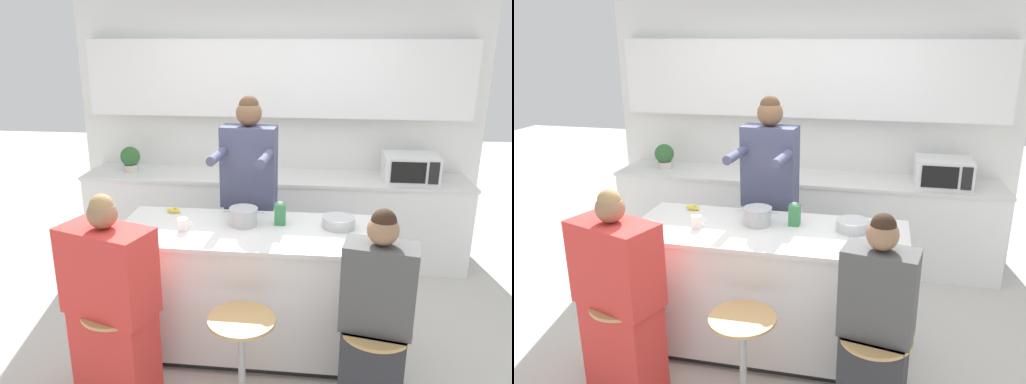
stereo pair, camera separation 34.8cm
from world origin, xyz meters
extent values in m
plane|color=beige|center=(0.00, 0.00, 0.00)|extent=(16.00, 16.00, 0.00)
cube|color=silver|center=(0.00, 1.92, 1.35)|extent=(4.13, 0.06, 2.70)
cube|color=white|center=(0.00, 1.81, 1.83)|extent=(3.80, 0.16, 0.75)
cube|color=white|center=(0.00, 1.58, 0.43)|extent=(3.80, 0.57, 0.86)
cube|color=silver|center=(0.00, 1.58, 0.87)|extent=(3.83, 0.60, 0.03)
cube|color=black|center=(0.00, 0.00, 0.03)|extent=(1.82, 0.66, 0.06)
cube|color=white|center=(0.00, 0.00, 0.48)|extent=(1.90, 0.74, 0.85)
cube|color=silver|center=(0.00, 0.00, 0.92)|extent=(1.94, 0.78, 0.03)
cylinder|color=#B7BABC|center=(-0.78, -0.67, 0.32)|extent=(0.04, 0.04, 0.61)
cylinder|color=tan|center=(-0.78, -0.67, 0.63)|extent=(0.41, 0.41, 0.02)
cylinder|color=#B7BABC|center=(0.00, -0.67, 0.32)|extent=(0.04, 0.04, 0.61)
cylinder|color=tan|center=(0.00, -0.67, 0.63)|extent=(0.41, 0.41, 0.02)
cylinder|color=#B7BABC|center=(0.78, -0.70, 0.32)|extent=(0.04, 0.04, 0.61)
cylinder|color=tan|center=(0.78, -0.70, 0.63)|extent=(0.41, 0.41, 0.02)
cube|color=#383842|center=(-0.12, 0.60, 0.46)|extent=(0.38, 0.25, 0.91)
cube|color=#474C6B|center=(-0.12, 0.60, 1.24)|extent=(0.45, 0.25, 0.65)
cylinder|color=#474C6B|center=(-0.32, 0.33, 1.38)|extent=(0.10, 0.36, 0.07)
cylinder|color=#474C6B|center=(0.04, 0.30, 1.38)|extent=(0.10, 0.36, 0.07)
sphere|color=brown|center=(-0.12, 0.60, 1.66)|extent=(0.22, 0.22, 0.20)
sphere|color=#513823|center=(-0.12, 0.60, 1.72)|extent=(0.17, 0.17, 0.16)
cube|color=red|center=(-0.79, -0.68, 0.32)|extent=(0.56, 0.41, 0.64)
cube|color=red|center=(-0.79, -0.68, 0.91)|extent=(0.61, 0.45, 0.54)
sphere|color=#936B4C|center=(-0.79, -0.68, 1.27)|extent=(0.22, 0.22, 0.18)
sphere|color=#A37F51|center=(-0.79, -0.68, 1.32)|extent=(0.18, 0.18, 0.14)
cube|color=#333338|center=(0.77, -0.68, 0.32)|extent=(0.40, 0.33, 0.64)
cube|color=#4C4C4C|center=(0.77, -0.68, 0.90)|extent=(0.44, 0.29, 0.51)
sphere|color=#936B4C|center=(0.77, -0.68, 1.24)|extent=(0.20, 0.20, 0.17)
sphere|color=black|center=(0.77, -0.68, 1.29)|extent=(0.16, 0.16, 0.14)
cylinder|color=#B7BABC|center=(-0.09, 0.07, 1.00)|extent=(0.19, 0.19, 0.12)
cylinder|color=#B7BABC|center=(-0.09, 0.07, 1.06)|extent=(0.21, 0.21, 0.01)
cylinder|color=#B7BABC|center=(-0.21, 0.07, 1.04)|extent=(0.05, 0.01, 0.01)
cylinder|color=#B7BABC|center=(0.03, 0.07, 1.04)|extent=(0.05, 0.01, 0.01)
cylinder|color=#B7BABC|center=(0.58, 0.11, 0.98)|extent=(0.23, 0.23, 0.08)
cylinder|color=white|center=(-0.76, -0.28, 0.99)|extent=(0.08, 0.08, 0.09)
torus|color=white|center=(-0.70, -0.28, 0.99)|extent=(0.04, 0.01, 0.04)
cylinder|color=white|center=(-0.49, -0.08, 0.98)|extent=(0.07, 0.07, 0.09)
torus|color=white|center=(-0.44, -0.08, 0.99)|extent=(0.04, 0.01, 0.04)
ellipsoid|color=yellow|center=(-0.66, 0.25, 0.96)|extent=(0.10, 0.04, 0.04)
ellipsoid|color=yellow|center=(-0.68, 0.28, 0.96)|extent=(0.08, 0.09, 0.04)
ellipsoid|color=yellow|center=(-0.63, 0.28, 0.96)|extent=(0.08, 0.09, 0.04)
cube|color=#38844C|center=(0.17, 0.12, 1.02)|extent=(0.08, 0.08, 0.15)
cylinder|color=white|center=(0.17, 0.12, 1.10)|extent=(0.03, 0.03, 0.02)
cube|color=white|center=(1.32, 1.55, 1.02)|extent=(0.51, 0.37, 0.26)
cube|color=black|center=(1.27, 1.37, 1.02)|extent=(0.32, 0.01, 0.20)
cube|color=black|center=(1.51, 1.37, 1.02)|extent=(0.09, 0.01, 0.21)
cylinder|color=beige|center=(-1.48, 1.58, 0.92)|extent=(0.15, 0.15, 0.07)
sphere|color=#336633|center=(-1.48, 1.58, 1.04)|extent=(0.20, 0.20, 0.20)
camera|label=1|loc=(0.38, -3.22, 2.24)|focal=35.00mm
camera|label=2|loc=(0.73, -3.16, 2.24)|focal=35.00mm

